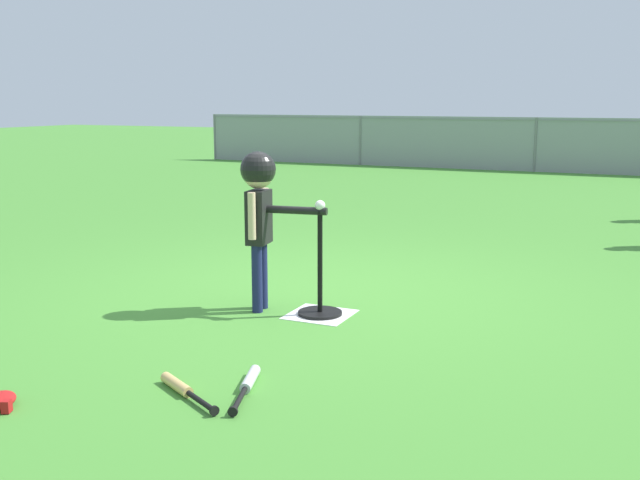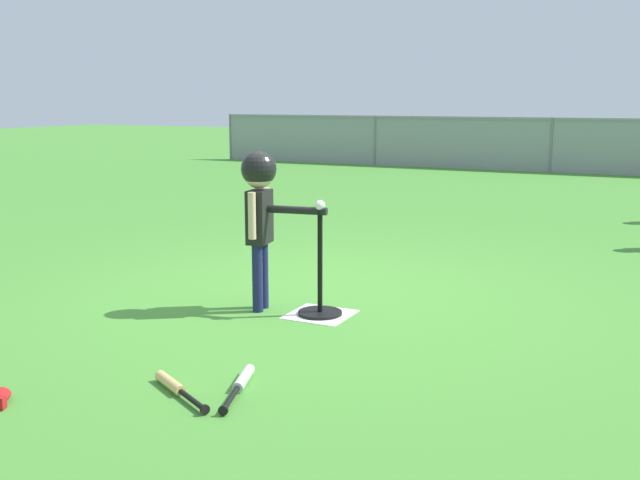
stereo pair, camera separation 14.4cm
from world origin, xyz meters
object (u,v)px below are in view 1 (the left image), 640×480
at_px(spare_bat_wood, 182,388).
at_px(batter_child, 260,198).
at_px(baseball_on_tee, 320,205).
at_px(spare_bat_silver, 248,383).
at_px(batting_tee, 320,298).

bearing_deg(spare_bat_wood, batter_child, 103.91).
bearing_deg(baseball_on_tee, spare_bat_silver, -81.00).
bearing_deg(batting_tee, baseball_on_tee, 63.43).
relative_size(baseball_on_tee, spare_bat_silver, 0.13).
distance_m(baseball_on_tee, batter_child, 0.45).
height_order(baseball_on_tee, spare_bat_wood, baseball_on_tee).
xyz_separation_m(batting_tee, spare_bat_wood, (-0.06, -1.64, -0.10)).
relative_size(batting_tee, spare_bat_wood, 1.45).
relative_size(batting_tee, batter_child, 0.65).
bearing_deg(batting_tee, spare_bat_silver, -81.00).
height_order(batter_child, spare_bat_silver, batter_child).
height_order(batting_tee, batter_child, batter_child).
bearing_deg(batting_tee, batter_child, -171.37).
height_order(spare_bat_silver, spare_bat_wood, same).
xyz_separation_m(baseball_on_tee, batter_child, (-0.45, -0.07, 0.03)).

